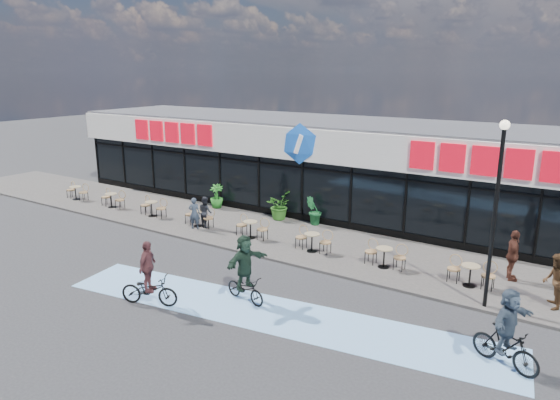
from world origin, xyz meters
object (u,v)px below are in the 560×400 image
object	(u,v)px
potted_plant_left	(217,196)
cyclist_a	(245,271)
pedestrian_a	(555,281)
patron_right	(205,212)
pedestrian_b	(513,255)
potted_plant_mid	(279,205)
potted_plant_right	(314,211)
cyclist_b	(507,333)
lamp_post	(496,201)
patron_left	(194,213)
bistro_set_0	(77,191)

from	to	relation	value
potted_plant_left	cyclist_a	size ratio (longest dim) A/B	0.57
pedestrian_a	potted_plant_left	bearing A→B (deg)	-114.07
patron_right	pedestrian_b	size ratio (longest dim) A/B	0.80
potted_plant_mid	potted_plant_right	bearing A→B (deg)	3.24
pedestrian_b	cyclist_a	bearing A→B (deg)	113.61
patron_right	cyclist_b	xyz separation A→B (m)	(13.45, -4.38, 0.12)
lamp_post	patron_right	distance (m)	12.76
patron_left	cyclist_a	bearing A→B (deg)	119.57
patron_left	pedestrian_a	size ratio (longest dim) A/B	0.85
cyclist_a	cyclist_b	bearing A→B (deg)	4.35
pedestrian_a	cyclist_b	size ratio (longest dim) A/B	0.83
bistro_set_0	pedestrian_a	world-z (taller)	pedestrian_a
lamp_post	potted_plant_left	world-z (taller)	lamp_post
pedestrian_a	cyclist_b	bearing A→B (deg)	-22.38
patron_right	patron_left	bearing A→B (deg)	88.93
bistro_set_0	lamp_post	bearing A→B (deg)	-3.50
lamp_post	bistro_set_0	size ratio (longest dim) A/B	3.65
potted_plant_right	cyclist_a	bearing A→B (deg)	-75.87
lamp_post	patron_left	world-z (taller)	lamp_post
potted_plant_mid	patron_right	distance (m)	3.55
potted_plant_mid	pedestrian_a	world-z (taller)	pedestrian_a
bistro_set_0	potted_plant_left	bearing A→B (deg)	20.63
patron_right	cyclist_a	distance (m)	7.78
pedestrian_b	potted_plant_mid	bearing A→B (deg)	62.41
potted_plant_left	pedestrian_a	xyz separation A→B (m)	(15.83, -3.21, 0.24)
cyclist_b	lamp_post	bearing A→B (deg)	109.31
bistro_set_0	cyclist_b	size ratio (longest dim) A/B	0.75
potted_plant_mid	patron_left	size ratio (longest dim) A/B	0.95
potted_plant_right	patron_right	distance (m)	4.97
potted_plant_right	cyclist_b	bearing A→B (deg)	-37.78
lamp_post	cyclist_a	distance (m)	7.72
patron_right	potted_plant_left	bearing A→B (deg)	-36.47
pedestrian_a	potted_plant_mid	bearing A→B (deg)	-117.77
pedestrian_a	pedestrian_b	distance (m)	2.10
bistro_set_0	potted_plant_right	size ratio (longest dim) A/B	1.16
bistro_set_0	cyclist_a	world-z (taller)	cyclist_a
bistro_set_0	patron_right	size ratio (longest dim) A/B	1.09
potted_plant_left	cyclist_b	distance (m)	16.76
bistro_set_0	patron_left	size ratio (longest dim) A/B	1.07
potted_plant_left	pedestrian_b	xyz separation A→B (m)	(14.42, -1.65, 0.27)
potted_plant_right	cyclist_a	distance (m)	8.14
potted_plant_mid	potted_plant_right	xyz separation A→B (m)	(1.86, 0.11, -0.02)
pedestrian_a	pedestrian_b	size ratio (longest dim) A/B	0.97
patron_right	pedestrian_b	bearing A→B (deg)	-152.52
potted_plant_left	patron_left	xyz separation A→B (m)	(1.48, -3.28, 0.11)
patron_left	cyclist_b	distance (m)	14.21
patron_left	pedestrian_b	bearing A→B (deg)	162.48
pedestrian_a	pedestrian_b	xyz separation A→B (m)	(-1.41, 1.56, 0.03)
patron_right	pedestrian_a	world-z (taller)	pedestrian_a
patron_left	cyclist_a	xyz separation A→B (m)	(6.20, -4.46, 0.18)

